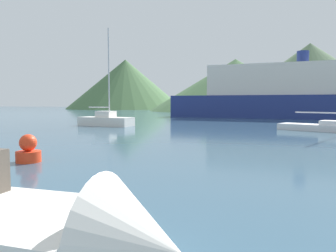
{
  "coord_description": "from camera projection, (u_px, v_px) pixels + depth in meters",
  "views": [
    {
      "loc": [
        3.9,
        1.39,
        2.19
      ],
      "look_at": [
        -0.43,
        14.0,
        1.2
      ],
      "focal_mm": 35.0,
      "sensor_mm": 36.0,
      "label": 1
    }
  ],
  "objects": [
    {
      "name": "hill_central",
      "position": [
        235.0,
        85.0,
        79.18
      ],
      "size": [
        41.63,
        41.63,
        12.45
      ],
      "color": "#476B42",
      "rests_on": "ground_plane"
    },
    {
      "name": "sailboat_outer",
      "position": [
        106.0,
        120.0,
        29.78
      ],
      "size": [
        5.22,
        2.27,
        8.73
      ],
      "rotation": [
        0.0,
        0.0,
        -0.1
      ],
      "color": "white",
      "rests_on": "ground_plane"
    },
    {
      "name": "buoy_marker",
      "position": [
        28.0,
        151.0,
        11.89
      ],
      "size": [
        0.88,
        0.88,
        1.02
      ],
      "color": "red",
      "rests_on": "ground_plane"
    },
    {
      "name": "ferry_distant",
      "position": [
        302.0,
        94.0,
        42.9
      ],
      "size": [
        34.94,
        7.93,
        8.76
      ],
      "rotation": [
        0.0,
        0.0,
        -0.06
      ],
      "color": "navy",
      "rests_on": "ground_plane"
    },
    {
      "name": "hill_east",
      "position": [
        309.0,
        77.0,
        82.31
      ],
      "size": [
        46.05,
        46.05,
        16.82
      ],
      "color": "#4C6647",
      "rests_on": "ground_plane"
    },
    {
      "name": "hill_west",
      "position": [
        126.0,
        84.0,
        101.71
      ],
      "size": [
        36.35,
        36.35,
        15.19
      ],
      "color": "#476B42",
      "rests_on": "ground_plane"
    }
  ]
}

